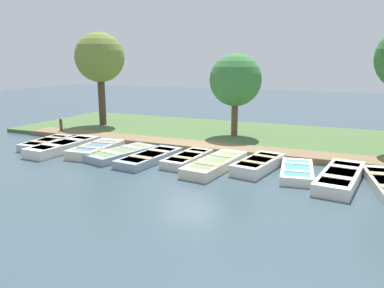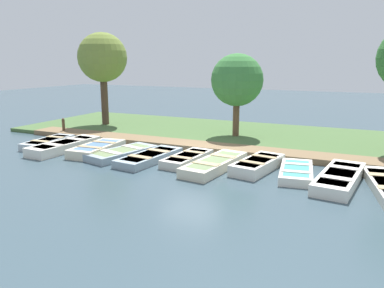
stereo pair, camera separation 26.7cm
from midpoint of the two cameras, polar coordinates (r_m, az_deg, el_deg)
name	(u,v)px [view 2 (the right image)]	position (r m, az deg, el deg)	size (l,w,h in m)	color
ground_plane	(191,157)	(15.83, 0.40, -2.00)	(80.00, 80.00, 0.00)	#384C56
shore_bank	(230,134)	(20.35, 6.23, 1.46)	(8.00, 24.00, 0.20)	#476638
dock_walkway	(206,147)	(17.18, 2.53, -0.44)	(1.36, 20.01, 0.25)	brown
rowboat_0	(48,142)	(19.09, -20.70, 0.24)	(2.81, 1.22, 0.36)	#B2BCC1
rowboat_1	(64,146)	(17.82, -18.45, -0.29)	(3.58, 1.33, 0.44)	silver
rowboat_2	(97,149)	(16.91, -13.82, -0.70)	(2.89, 1.42, 0.42)	beige
rowboat_3	(122,153)	(16.10, -10.12, -1.35)	(3.29, 1.94, 0.33)	#8C9EA8
rowboat_4	(149,157)	(15.23, -6.00, -2.01)	(3.34, 1.49, 0.33)	#8C9EA8
rowboat_5	(187,159)	(14.89, -0.18, -2.23)	(2.75, 1.20, 0.36)	beige
rowboat_6	(215,164)	(14.07, 4.04, -3.08)	(3.60, 1.52, 0.39)	beige
rowboat_7	(258,165)	(14.12, 10.53, -3.09)	(2.87, 1.50, 0.43)	silver
rowboat_8	(296,172)	(13.71, 16.15, -4.09)	(2.79, 1.46, 0.33)	silver
rowboat_9	(340,178)	(13.34, 22.12, -4.81)	(3.70, 1.54, 0.40)	silver
mooring_post_near	(64,127)	(21.65, -18.65, 2.54)	(0.15, 0.15, 0.93)	brown
park_tree_far_left	(102,58)	(23.28, -13.16, 12.59)	(2.90, 2.90, 5.65)	#4C3828
park_tree_left	(237,81)	(19.20, 7.27, 9.58)	(2.63, 2.63, 4.36)	brown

